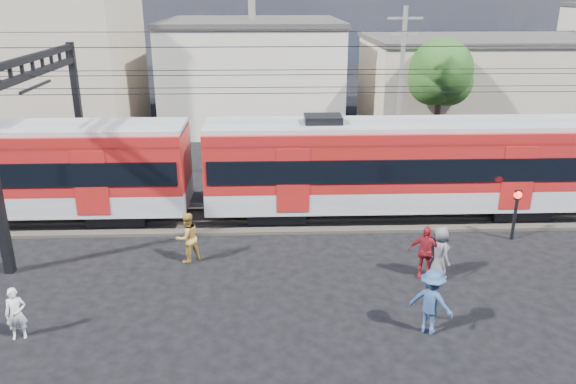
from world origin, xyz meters
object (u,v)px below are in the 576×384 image
pedestrian_a (16,314)px  crossing_signal (516,206)px  pedestrian_c (431,302)px  commuter_train (403,164)px

pedestrian_a → crossing_signal: bearing=5.3°
pedestrian_c → pedestrian_a: bearing=33.6°
pedestrian_a → pedestrian_c: bearing=-15.3°
commuter_train → pedestrian_c: commuter_train is taller
pedestrian_c → crossing_signal: 7.94m
commuter_train → crossing_signal: (3.89, -2.47, -0.98)m
pedestrian_a → pedestrian_c: pedestrian_c is taller
crossing_signal → pedestrian_c: bearing=-129.1°
pedestrian_c → crossing_signal: bearing=-94.8°
commuter_train → crossing_signal: 4.71m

